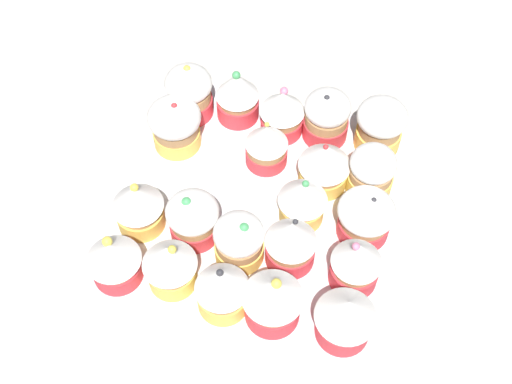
% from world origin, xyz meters
% --- Properties ---
extents(ground_plane, '(1.80, 1.80, 0.03)m').
position_xyz_m(ground_plane, '(0.00, 0.00, -0.01)').
color(ground_plane, beige).
extents(baking_tray, '(0.35, 0.35, 0.01)m').
position_xyz_m(baking_tray, '(0.00, 0.00, 0.01)').
color(baking_tray, silver).
rests_on(baking_tray, ground_plane).
extents(cupcake_0, '(0.06, 0.06, 0.08)m').
position_xyz_m(cupcake_0, '(-0.12, -0.12, 0.05)').
color(cupcake_0, '#D1333D').
rests_on(cupcake_0, baking_tray).
extents(cupcake_1, '(0.07, 0.07, 0.07)m').
position_xyz_m(cupcake_1, '(-0.07, -0.12, 0.05)').
color(cupcake_1, '#EFC651').
rests_on(cupcake_1, baking_tray).
extents(cupcake_2, '(0.06, 0.06, 0.08)m').
position_xyz_m(cupcake_2, '(0.06, -0.12, 0.05)').
color(cupcake_2, '#EFC651').
rests_on(cupcake_2, baking_tray).
extents(cupcake_3, '(0.06, 0.06, 0.07)m').
position_xyz_m(cupcake_3, '(0.13, -0.12, 0.05)').
color(cupcake_3, '#D1333D').
rests_on(cupcake_3, baking_tray).
extents(cupcake_4, '(0.06, 0.06, 0.08)m').
position_xyz_m(cupcake_4, '(-0.13, -0.06, 0.05)').
color(cupcake_4, '#D1333D').
rests_on(cupcake_4, baking_tray).
extents(cupcake_5, '(0.06, 0.06, 0.07)m').
position_xyz_m(cupcake_5, '(0.06, -0.06, 0.05)').
color(cupcake_5, '#D1333D').
rests_on(cupcake_5, baking_tray).
extents(cupcake_6, '(0.06, 0.06, 0.08)m').
position_xyz_m(cupcake_6, '(0.12, -0.06, 0.05)').
color(cupcake_6, '#EFC651').
rests_on(cupcake_6, baking_tray).
extents(cupcake_7, '(0.06, 0.06, 0.07)m').
position_xyz_m(cupcake_7, '(-0.12, 0.00, 0.05)').
color(cupcake_7, '#D1333D').
rests_on(cupcake_7, baking_tray).
extents(cupcake_8, '(0.05, 0.05, 0.07)m').
position_xyz_m(cupcake_8, '(-0.07, -0.01, 0.05)').
color(cupcake_8, '#D1333D').
rests_on(cupcake_8, baking_tray).
extents(cupcake_9, '(0.06, 0.06, 0.07)m').
position_xyz_m(cupcake_9, '(0.07, 0.00, 0.05)').
color(cupcake_9, '#EFC651').
rests_on(cupcake_9, baking_tray).
extents(cupcake_10, '(0.06, 0.06, 0.08)m').
position_xyz_m(cupcake_10, '(0.13, 0.00, 0.05)').
color(cupcake_10, '#EFC651').
rests_on(cupcake_10, baking_tray).
extents(cupcake_11, '(0.06, 0.06, 0.08)m').
position_xyz_m(cupcake_11, '(-0.13, 0.06, 0.05)').
color(cupcake_11, '#D1333D').
rests_on(cupcake_11, baking_tray).
extents(cupcake_12, '(0.06, 0.06, 0.07)m').
position_xyz_m(cupcake_12, '(-0.06, 0.07, 0.05)').
color(cupcake_12, '#EFC651').
rests_on(cupcake_12, baking_tray).
extents(cupcake_13, '(0.06, 0.06, 0.07)m').
position_xyz_m(cupcake_13, '(-0.00, 0.06, 0.05)').
color(cupcake_13, '#EFC651').
rests_on(cupcake_13, baking_tray).
extents(cupcake_14, '(0.06, 0.06, 0.08)m').
position_xyz_m(cupcake_14, '(0.06, 0.06, 0.05)').
color(cupcake_14, '#D1333D').
rests_on(cupcake_14, baking_tray).
extents(cupcake_15, '(0.07, 0.07, 0.08)m').
position_xyz_m(cupcake_15, '(0.13, 0.05, 0.05)').
color(cupcake_15, '#D1333D').
rests_on(cupcake_15, baking_tray).
extents(cupcake_16, '(0.06, 0.06, 0.07)m').
position_xyz_m(cupcake_16, '(-0.13, 0.12, 0.05)').
color(cupcake_16, '#EFC651').
rests_on(cupcake_16, baking_tray).
extents(cupcake_17, '(0.06, 0.06, 0.07)m').
position_xyz_m(cupcake_17, '(-0.06, 0.12, 0.05)').
color(cupcake_17, '#EFC651').
rests_on(cupcake_17, baking_tray).
extents(cupcake_18, '(0.07, 0.07, 0.06)m').
position_xyz_m(cupcake_18, '(-0.00, 0.13, 0.04)').
color(cupcake_18, '#D1333D').
rests_on(cupcake_18, baking_tray).
extents(cupcake_19, '(0.06, 0.06, 0.08)m').
position_xyz_m(cupcake_19, '(0.06, 0.13, 0.05)').
color(cupcake_19, '#D1333D').
rests_on(cupcake_19, baking_tray).
extents(cupcake_20, '(0.07, 0.07, 0.07)m').
position_xyz_m(cupcake_20, '(0.13, 0.13, 0.05)').
color(cupcake_20, '#D1333D').
rests_on(cupcake_20, baking_tray).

